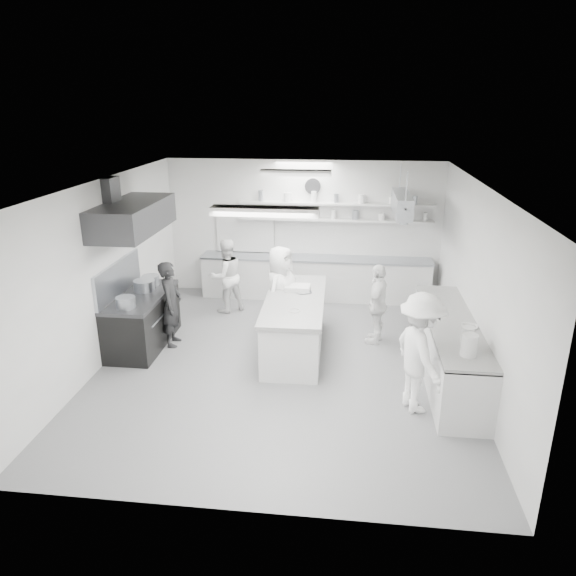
# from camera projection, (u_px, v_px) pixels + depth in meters

# --- Properties ---
(floor) EXTENTS (6.00, 7.00, 0.02)m
(floor) POSITION_uv_depth(u_px,v_px,m) (284.00, 363.00, 9.06)
(floor) COLOR gray
(floor) RESTS_ON ground
(ceiling) EXTENTS (6.00, 7.00, 0.02)m
(ceiling) POSITION_uv_depth(u_px,v_px,m) (283.00, 183.00, 8.05)
(ceiling) COLOR silver
(ceiling) RESTS_ON wall_back
(wall_back) EXTENTS (6.00, 0.04, 3.00)m
(wall_back) POSITION_uv_depth(u_px,v_px,m) (303.00, 229.00, 11.83)
(wall_back) COLOR silver
(wall_back) RESTS_ON floor
(wall_front) EXTENTS (6.00, 0.04, 3.00)m
(wall_front) POSITION_uv_depth(u_px,v_px,m) (240.00, 389.00, 5.28)
(wall_front) COLOR silver
(wall_front) RESTS_ON floor
(wall_left) EXTENTS (0.04, 7.00, 3.00)m
(wall_left) POSITION_uv_depth(u_px,v_px,m) (105.00, 272.00, 8.88)
(wall_left) COLOR silver
(wall_left) RESTS_ON floor
(wall_right) EXTENTS (0.04, 7.00, 3.00)m
(wall_right) POSITION_uv_depth(u_px,v_px,m) (477.00, 285.00, 8.23)
(wall_right) COLOR silver
(wall_right) RESTS_ON floor
(stove) EXTENTS (0.80, 1.80, 0.90)m
(stove) POSITION_uv_depth(u_px,v_px,m) (143.00, 322.00, 9.56)
(stove) COLOR black
(stove) RESTS_ON floor
(exhaust_hood) EXTENTS (0.85, 2.00, 0.50)m
(exhaust_hood) POSITION_uv_depth(u_px,v_px,m) (132.00, 217.00, 8.93)
(exhaust_hood) COLOR #353639
(exhaust_hood) RESTS_ON wall_left
(back_counter) EXTENTS (5.00, 0.60, 0.92)m
(back_counter) POSITION_uv_depth(u_px,v_px,m) (315.00, 278.00, 11.87)
(back_counter) COLOR silver
(back_counter) RESTS_ON floor
(shelf_lower) EXTENTS (4.20, 0.26, 0.04)m
(shelf_lower) POSITION_uv_depth(u_px,v_px,m) (335.00, 220.00, 11.55)
(shelf_lower) COLOR silver
(shelf_lower) RESTS_ON wall_back
(shelf_upper) EXTENTS (4.20, 0.26, 0.04)m
(shelf_upper) POSITION_uv_depth(u_px,v_px,m) (336.00, 204.00, 11.44)
(shelf_upper) COLOR silver
(shelf_upper) RESTS_ON wall_back
(pass_through_window) EXTENTS (1.30, 0.04, 1.00)m
(pass_through_window) POSITION_uv_depth(u_px,v_px,m) (245.00, 230.00, 11.98)
(pass_through_window) COLOR black
(pass_through_window) RESTS_ON wall_back
(wall_clock) EXTENTS (0.32, 0.05, 0.32)m
(wall_clock) POSITION_uv_depth(u_px,v_px,m) (313.00, 186.00, 11.46)
(wall_clock) COLOR white
(wall_clock) RESTS_ON wall_back
(right_counter) EXTENTS (0.74, 3.30, 0.94)m
(right_counter) POSITION_uv_depth(u_px,v_px,m) (449.00, 350.00, 8.42)
(right_counter) COLOR silver
(right_counter) RESTS_ON floor
(pot_rack) EXTENTS (0.30, 1.60, 0.40)m
(pot_rack) POSITION_uv_depth(u_px,v_px,m) (402.00, 204.00, 10.32)
(pot_rack) COLOR #A0A5AF
(pot_rack) RESTS_ON ceiling
(light_fixture_front) EXTENTS (1.30, 0.25, 0.10)m
(light_fixture_front) POSITION_uv_depth(u_px,v_px,m) (265.00, 211.00, 6.39)
(light_fixture_front) COLOR silver
(light_fixture_front) RESTS_ON ceiling
(light_fixture_rear) EXTENTS (1.30, 0.25, 0.10)m
(light_fixture_rear) POSITION_uv_depth(u_px,v_px,m) (296.00, 173.00, 9.76)
(light_fixture_rear) COLOR silver
(light_fixture_rear) RESTS_ON ceiling
(prep_island) EXTENTS (0.99, 2.52, 0.92)m
(prep_island) POSITION_uv_depth(u_px,v_px,m) (295.00, 325.00, 9.39)
(prep_island) COLOR silver
(prep_island) RESTS_ON floor
(stove_pot) EXTENTS (0.38, 0.38, 0.24)m
(stove_pot) POSITION_uv_depth(u_px,v_px,m) (144.00, 287.00, 9.59)
(stove_pot) COLOR #A0A5AF
(stove_pot) RESTS_ON stove
(cook_stove) EXTENTS (0.42, 0.60, 1.55)m
(cook_stove) POSITION_uv_depth(u_px,v_px,m) (171.00, 304.00, 9.49)
(cook_stove) COLOR black
(cook_stove) RESTS_ON floor
(cook_back) EXTENTS (0.95, 0.93, 1.54)m
(cook_back) POSITION_uv_depth(u_px,v_px,m) (226.00, 276.00, 11.02)
(cook_back) COLOR white
(cook_back) RESTS_ON floor
(cook_island_left) EXTENTS (0.79, 0.97, 1.72)m
(cook_island_left) POSITION_uv_depth(u_px,v_px,m) (280.00, 292.00, 9.86)
(cook_island_left) COLOR white
(cook_island_left) RESTS_ON floor
(cook_island_right) EXTENTS (0.58, 0.93, 1.48)m
(cook_island_right) POSITION_uv_depth(u_px,v_px,m) (378.00, 304.00, 9.60)
(cook_island_right) COLOR white
(cook_island_right) RESTS_ON floor
(cook_right) EXTENTS (1.01, 1.29, 1.75)m
(cook_right) POSITION_uv_depth(u_px,v_px,m) (420.00, 353.00, 7.42)
(cook_right) COLOR white
(cook_right) RESTS_ON floor
(bowl_island_a) EXTENTS (0.37, 0.37, 0.07)m
(bowl_island_a) POSITION_uv_depth(u_px,v_px,m) (303.00, 293.00, 9.52)
(bowl_island_a) COLOR #A0A5AF
(bowl_island_a) RESTS_ON prep_island
(bowl_island_b) EXTENTS (0.25, 0.25, 0.06)m
(bowl_island_b) POSITION_uv_depth(u_px,v_px,m) (294.00, 312.00, 8.66)
(bowl_island_b) COLOR silver
(bowl_island_b) RESTS_ON prep_island
(bowl_right) EXTENTS (0.30, 0.30, 0.06)m
(bowl_right) POSITION_uv_depth(u_px,v_px,m) (470.00, 327.00, 8.03)
(bowl_right) COLOR silver
(bowl_right) RESTS_ON right_counter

